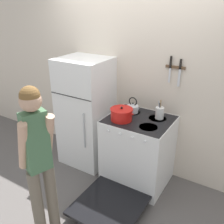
# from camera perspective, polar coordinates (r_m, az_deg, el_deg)

# --- Properties ---
(ground_plane) EXTENTS (14.00, 14.00, 0.00)m
(ground_plane) POSITION_cam_1_polar(r_m,az_deg,el_deg) (3.97, 3.95, -10.85)
(ground_plane) COLOR #5B5654
(wall_back) EXTENTS (10.00, 0.06, 2.55)m
(wall_back) POSITION_cam_1_polar(r_m,az_deg,el_deg) (3.43, 4.79, 7.14)
(wall_back) COLOR beige
(wall_back) RESTS_ON ground_plane
(refrigerator) EXTENTS (0.68, 0.63, 1.58)m
(refrigerator) POSITION_cam_1_polar(r_m,az_deg,el_deg) (3.63, -6.01, -0.16)
(refrigerator) COLOR white
(refrigerator) RESTS_ON ground_plane
(stove_range) EXTENTS (0.80, 1.44, 0.93)m
(stove_range) POSITION_cam_1_polar(r_m,az_deg,el_deg) (3.32, 5.65, -9.11)
(stove_range) COLOR white
(stove_range) RESTS_ON ground_plane
(dutch_oven_pot) EXTENTS (0.32, 0.28, 0.17)m
(dutch_oven_pot) POSITION_cam_1_polar(r_m,az_deg,el_deg) (3.05, 2.18, -0.52)
(dutch_oven_pot) COLOR red
(dutch_oven_pot) RESTS_ON stove_range
(tea_kettle) EXTENTS (0.19, 0.15, 0.21)m
(tea_kettle) POSITION_cam_1_polar(r_m,az_deg,el_deg) (3.27, 4.79, 0.97)
(tea_kettle) COLOR silver
(tea_kettle) RESTS_ON stove_range
(utensil_jar) EXTENTS (0.11, 0.11, 0.24)m
(utensil_jar) POSITION_cam_1_polar(r_m,az_deg,el_deg) (3.14, 10.83, -0.17)
(utensil_jar) COLOR silver
(utensil_jar) RESTS_ON stove_range
(person) EXTENTS (0.34, 0.39, 1.63)m
(person) POSITION_cam_1_polar(r_m,az_deg,el_deg) (2.47, -16.46, -9.92)
(person) COLOR #6B6051
(person) RESTS_ON ground_plane
(wall_knife_strip) EXTENTS (0.24, 0.03, 0.36)m
(wall_knife_strip) POSITION_cam_1_polar(r_m,az_deg,el_deg) (3.11, 14.27, 9.91)
(wall_knife_strip) COLOR brown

